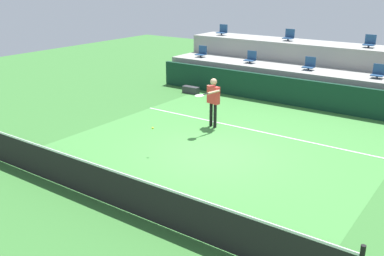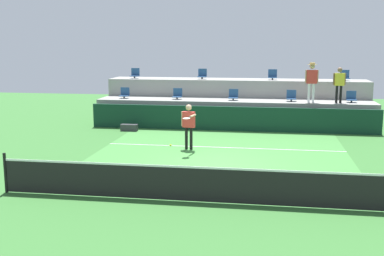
% 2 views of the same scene
% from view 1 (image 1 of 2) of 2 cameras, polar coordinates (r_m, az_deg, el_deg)
% --- Properties ---
extents(ground_plane, '(40.00, 40.00, 0.00)m').
position_cam_1_polar(ground_plane, '(12.79, 2.84, -3.18)').
color(ground_plane, '#336B2D').
extents(court_inner_paint, '(9.00, 10.00, 0.01)m').
position_cam_1_polar(court_inner_paint, '(13.58, 5.12, -1.86)').
color(court_inner_paint, '#3D7F38').
rests_on(court_inner_paint, ground_plane).
extents(court_service_line, '(9.00, 0.06, 0.00)m').
position_cam_1_polar(court_service_line, '(14.74, 7.89, -0.25)').
color(court_service_line, white).
rests_on(court_service_line, ground_plane).
extents(tennis_net, '(10.48, 0.08, 1.07)m').
position_cam_1_polar(tennis_net, '(9.74, -10.05, -7.68)').
color(tennis_net, black).
rests_on(tennis_net, ground_plane).
extents(sponsor_backboard, '(13.00, 0.16, 1.10)m').
position_cam_1_polar(sponsor_backboard, '(17.73, 13.44, 4.55)').
color(sponsor_backboard, '#0F3323').
rests_on(sponsor_backboard, ground_plane).
extents(seating_tier_lower, '(13.00, 1.80, 1.25)m').
position_cam_1_polar(seating_tier_lower, '(18.90, 14.98, 5.54)').
color(seating_tier_lower, gray).
rests_on(seating_tier_lower, ground_plane).
extents(seating_tier_upper, '(13.00, 1.80, 2.10)m').
position_cam_1_polar(seating_tier_upper, '(20.47, 16.91, 7.59)').
color(seating_tier_upper, gray).
rests_on(seating_tier_upper, ground_plane).
extents(stadium_chair_lower_far_left, '(0.44, 0.40, 0.52)m').
position_cam_1_polar(stadium_chair_lower_far_left, '(21.09, 1.27, 9.86)').
color(stadium_chair_lower_far_left, '#2D2D33').
rests_on(stadium_chair_lower_far_left, seating_tier_lower).
extents(stadium_chair_lower_left, '(0.44, 0.40, 0.52)m').
position_cam_1_polar(stadium_chair_lower_left, '(19.75, 7.70, 9.07)').
color(stadium_chair_lower_left, '#2D2D33').
rests_on(stadium_chair_lower_left, seating_tier_lower).
extents(stadium_chair_lower_center, '(0.44, 0.40, 0.52)m').
position_cam_1_polar(stadium_chair_lower_center, '(18.67, 15.09, 8.01)').
color(stadium_chair_lower_center, '#2D2D33').
rests_on(stadium_chair_lower_center, seating_tier_lower).
extents(stadium_chair_lower_right, '(0.44, 0.40, 0.52)m').
position_cam_1_polar(stadium_chair_lower_right, '(17.94, 23.15, 6.70)').
color(stadium_chair_lower_right, '#2D2D33').
rests_on(stadium_chair_lower_right, seating_tier_lower).
extents(stadium_chair_upper_far_left, '(0.44, 0.40, 0.52)m').
position_cam_1_polar(stadium_chair_upper_far_left, '(22.46, 4.01, 12.57)').
color(stadium_chair_upper_far_left, '#2D2D33').
rests_on(stadium_chair_upper_far_left, seating_tier_upper).
extents(stadium_chair_upper_left, '(0.44, 0.40, 0.52)m').
position_cam_1_polar(stadium_chair_upper_left, '(20.83, 12.56, 11.67)').
color(stadium_chair_upper_left, '#2D2D33').
rests_on(stadium_chair_upper_left, seating_tier_upper).
extents(stadium_chair_upper_right, '(0.44, 0.40, 0.52)m').
position_cam_1_polar(stadium_chair_upper_right, '(19.73, 22.20, 10.34)').
color(stadium_chair_upper_right, '#2D2D33').
rests_on(stadium_chair_upper_right, seating_tier_upper).
extents(tennis_player, '(0.58, 1.25, 1.69)m').
position_cam_1_polar(tennis_player, '(14.62, 2.73, 3.96)').
color(tennis_player, black).
rests_on(tennis_player, ground_plane).
extents(tennis_ball, '(0.07, 0.07, 0.07)m').
position_cam_1_polar(tennis_ball, '(12.38, -5.16, -0.01)').
color(tennis_ball, '#CCE033').
extents(equipment_bag, '(0.76, 0.28, 0.30)m').
position_cam_1_polar(equipment_bag, '(19.29, -0.15, 5.00)').
color(equipment_bag, '#333338').
rests_on(equipment_bag, ground_plane).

